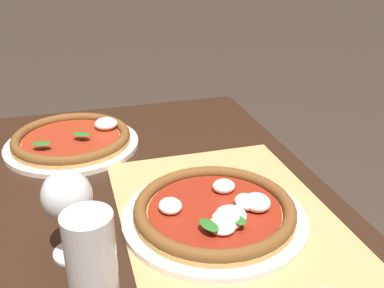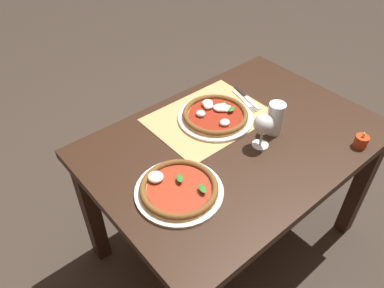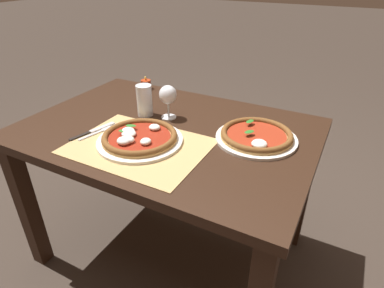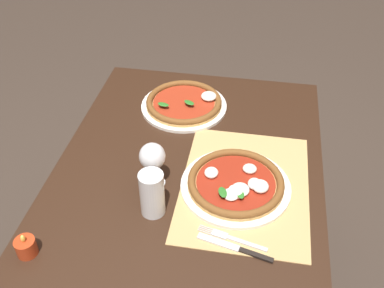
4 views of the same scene
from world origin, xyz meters
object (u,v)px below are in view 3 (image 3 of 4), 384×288
object	(u,v)px
pizza_near	(139,138)
pizza_far	(256,136)
votive_candle	(146,85)
fork	(100,131)
wine_glass	(168,96)
knife	(93,131)
pint_glass	(145,101)

from	to	relation	value
pizza_near	pizza_far	bearing A→B (deg)	30.38
pizza_near	pizza_far	distance (m)	0.47
pizza_near	votive_candle	distance (m)	0.62
pizza_near	fork	size ratio (longest dim) A/B	1.71
wine_glass	knife	size ratio (longest dim) A/B	0.73
wine_glass	knife	bearing A→B (deg)	-127.32
votive_candle	pizza_near	bearing A→B (deg)	-57.49
pizza_near	knife	world-z (taller)	pizza_near
pizza_far	pint_glass	world-z (taller)	pint_glass
wine_glass	votive_candle	distance (m)	0.42
fork	votive_candle	world-z (taller)	votive_candle
pizza_near	knife	size ratio (longest dim) A/B	1.60
fork	votive_candle	size ratio (longest dim) A/B	2.75
fork	knife	world-z (taller)	knife
wine_glass	pizza_far	bearing A→B (deg)	-2.40
wine_glass	fork	size ratio (longest dim) A/B	0.78
pint_glass	votive_candle	size ratio (longest dim) A/B	2.01
fork	wine_glass	bearing A→B (deg)	55.82
votive_candle	fork	bearing A→B (deg)	-75.60
pizza_far	fork	distance (m)	0.65
pizza_far	pint_glass	size ratio (longest dim) A/B	2.26
pizza_near	wine_glass	size ratio (longest dim) A/B	2.19
wine_glass	pint_glass	distance (m)	0.12
wine_glass	knife	distance (m)	0.36
pint_glass	pizza_far	bearing A→B (deg)	0.75
pizza_far	votive_candle	xyz separation A→B (m)	(-0.74, 0.29, 0.00)
pizza_far	wine_glass	size ratio (longest dim) A/B	2.11
knife	pizza_far	bearing A→B (deg)	22.01
pizza_near	fork	xyz separation A→B (m)	(-0.20, -0.01, -0.02)
fork	knife	distance (m)	0.03
votive_candle	pint_glass	bearing A→B (deg)	-55.55
pizza_near	fork	world-z (taller)	pizza_near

